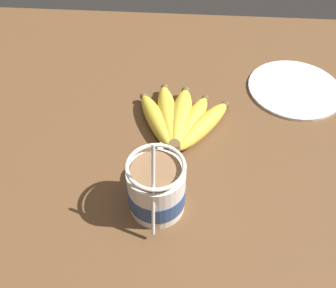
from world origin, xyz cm
name	(u,v)px	position (x,y,z in cm)	size (l,w,h in cm)	color
table	(154,189)	(0.00, 0.00, 1.70)	(112.76, 112.76, 3.40)	brown
coffee_mug	(157,188)	(-4.10, -0.91, 7.87)	(14.21, 8.87, 16.17)	white
banana_bunch	(179,120)	(13.76, -3.43, 5.18)	(19.18, 19.13, 4.21)	brown
small_plate	(295,89)	(26.41, -27.12, 3.70)	(19.40, 19.40, 0.60)	white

